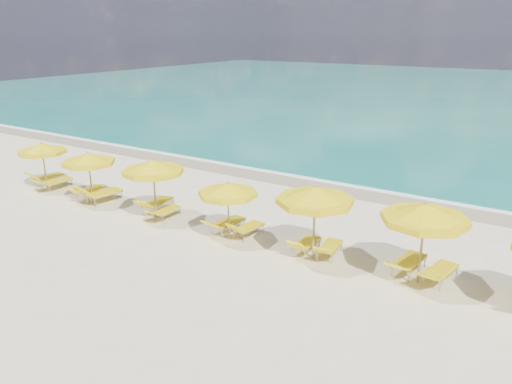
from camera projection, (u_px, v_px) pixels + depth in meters
The scene contains 23 objects.
ground_plane at pixel (234, 233), 18.44m from camera, with size 120.00×120.00×0.00m, color beige.
ocean at pixel (477, 95), 56.77m from camera, with size 120.00×80.00×0.30m, color #126556.
wet_sand_band at pixel (321, 184), 24.35m from camera, with size 120.00×2.60×0.01m, color tan.
foam_line at pixel (328, 180), 24.98m from camera, with size 120.00×1.20×0.03m, color white.
whitecap_near at pixel (304, 136), 35.10m from camera, with size 14.00×0.36×0.05m, color white.
umbrella_1 at pixel (42, 149), 23.11m from camera, with size 2.31×2.31×2.24m.
umbrella_2 at pixel (88, 159), 21.17m from camera, with size 2.74×2.74×2.27m.
umbrella_3 at pixel (153, 167), 19.32m from camera, with size 2.75×2.75×2.45m.
umbrella_4 at pixel (228, 190), 17.43m from camera, with size 2.69×2.69×2.15m.
umbrella_5 at pixel (315, 196), 15.76m from camera, with size 2.96×2.96×2.55m.
umbrella_6 at pixel (425, 214), 14.22m from camera, with size 2.89×2.89×2.55m.
lounger_1_left at pixel (48, 180), 24.22m from camera, with size 0.68×1.78×0.81m.
lounger_1_right at pixel (57, 184), 23.49m from camera, with size 0.64×1.89×0.74m.
lounger_2_left at pixel (91, 194), 22.16m from camera, with size 0.93×1.94×0.81m.
lounger_2_right at pixel (103, 197), 21.67m from camera, with size 0.91×2.00×0.96m.
lounger_3_left at pixel (157, 206), 20.55m from camera, with size 0.87×1.98×0.84m.
lounger_3_right at pixel (167, 214), 19.85m from camera, with size 0.58×1.67×0.61m.
lounger_4_left at pixel (227, 226), 18.54m from camera, with size 0.87×1.88×0.72m.
lounger_4_right at pixel (248, 231), 18.13m from camera, with size 0.71×1.67×0.76m.
lounger_5_left at pixel (306, 247), 16.80m from camera, with size 0.60×1.64×0.76m.
lounger_5_right at pixel (329, 251), 16.52m from camera, with size 0.75×1.71×0.72m.
lounger_6_left at pixel (408, 266), 15.42m from camera, with size 0.84×1.96×0.71m.
lounger_6_right at pixel (439, 275), 14.85m from camera, with size 0.89×1.93×0.67m.
Camera 1 is at (9.92, -13.88, 7.20)m, focal length 35.00 mm.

